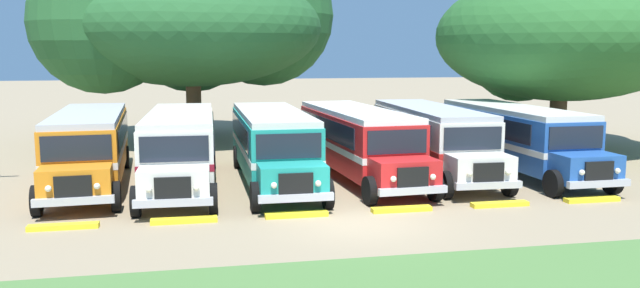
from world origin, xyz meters
TOP-DOWN VIEW (x-y plane):
  - ground_plane at (0.00, 0.00)m, footprint 220.00×220.00m
  - parked_bus_slot_0 at (-8.84, 7.76)m, footprint 3.20×10.91m
  - parked_bus_slot_1 at (-5.33, 6.95)m, footprint 2.97×10.88m
  - parked_bus_slot_2 at (-1.73, 6.85)m, footprint 2.70×10.84m
  - parked_bus_slot_3 at (1.85, 7.09)m, footprint 3.24×10.92m
  - parked_bus_slot_4 at (5.20, 7.39)m, footprint 2.94×10.87m
  - parked_bus_slot_5 at (8.82, 6.87)m, footprint 2.83×10.86m
  - curb_wheelstop_0 at (-8.67, 1.09)m, footprint 2.00×0.36m
  - curb_wheelstop_1 at (-5.20, 1.09)m, footprint 2.00×0.36m
  - curb_wheelstop_2 at (-1.73, 1.09)m, footprint 2.00×0.36m
  - curb_wheelstop_3 at (1.73, 1.09)m, footprint 2.00×0.36m
  - curb_wheelstop_4 at (5.20, 1.09)m, footprint 2.00×0.36m
  - curb_wheelstop_5 at (8.67, 1.09)m, footprint 2.00×0.36m
  - broad_shade_tree at (-4.50, 20.43)m, footprint 17.14×15.40m
  - secondary_tree at (14.35, 12.75)m, footprint 13.48×13.93m

SIDE VIEW (x-z plane):
  - ground_plane at x=0.00m, z-range 0.00..0.00m
  - curb_wheelstop_0 at x=-8.67m, z-range 0.00..0.15m
  - curb_wheelstop_1 at x=-5.20m, z-range 0.00..0.15m
  - curb_wheelstop_2 at x=-1.73m, z-range 0.00..0.15m
  - curb_wheelstop_3 at x=1.73m, z-range 0.00..0.15m
  - curb_wheelstop_4 at x=5.20m, z-range 0.00..0.15m
  - curb_wheelstop_5 at x=8.67m, z-range 0.00..0.15m
  - parked_bus_slot_0 at x=-8.84m, z-range 0.17..2.99m
  - parked_bus_slot_1 at x=-5.33m, z-range 0.17..2.99m
  - parked_bus_slot_2 at x=-1.73m, z-range 0.17..2.99m
  - parked_bus_slot_3 at x=1.85m, z-range 0.17..2.99m
  - parked_bus_slot_4 at x=5.20m, z-range 0.17..2.99m
  - parked_bus_slot_5 at x=8.82m, z-range 0.17..2.99m
  - secondary_tree at x=14.35m, z-range 1.20..10.75m
  - broad_shade_tree at x=-4.50m, z-range 0.95..12.64m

